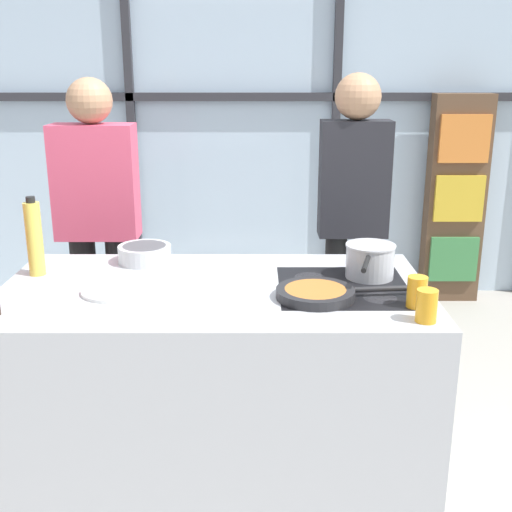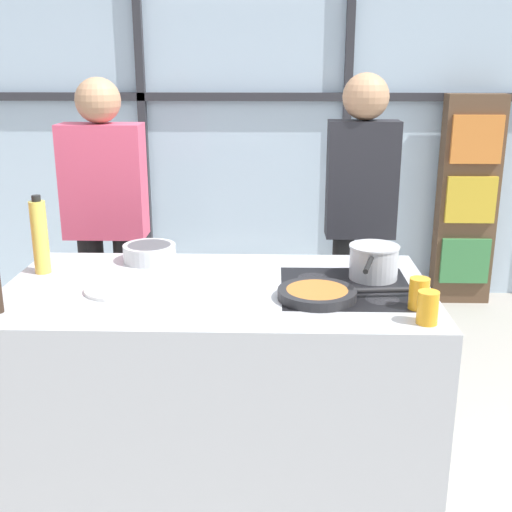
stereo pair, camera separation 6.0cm
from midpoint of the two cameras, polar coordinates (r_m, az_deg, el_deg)
name	(u,v)px [view 1 (the left image)]	position (r m, az deg, el deg)	size (l,w,h in m)	color
ground_plane	(221,482)	(3.03, -3.76, -19.39)	(18.00, 18.00, 0.00)	#ADA89E
back_window_wall	(237,115)	(4.96, -2.07, 12.42)	(6.40, 0.10, 2.80)	silver
bookshelf	(459,200)	(5.08, 17.26, 4.75)	(0.43, 0.19, 1.57)	brown
demo_island	(219,389)	(2.78, -3.92, -11.74)	(1.72, 0.92, 0.92)	#B7BABF
spectator_far_left	(101,216)	(3.64, -14.06, 3.46)	(0.44, 0.24, 1.71)	black
spectator_center_left	(356,208)	(3.55, 8.42, 4.27)	(0.37, 0.24, 1.74)	black
frying_pan	(320,293)	(2.47, 5.05, -3.29)	(0.54, 0.30, 0.04)	#232326
saucepan	(373,260)	(2.71, 9.74, -0.37)	(0.21, 0.38, 0.14)	silver
white_plate	(119,290)	(2.59, -12.74, -2.98)	(0.27, 0.27, 0.01)	white
mixing_bowl	(148,253)	(2.94, -10.18, 0.26)	(0.24, 0.24, 0.08)	silver
oil_bottle	(38,238)	(2.85, -19.40, 1.53)	(0.07, 0.07, 0.34)	#E0CC4C
juice_glass_near	(430,306)	(2.30, 14.47, -4.33)	(0.07, 0.07, 0.12)	orange
juice_glass_far	(420,292)	(2.43, 13.69, -3.14)	(0.07, 0.07, 0.12)	orange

